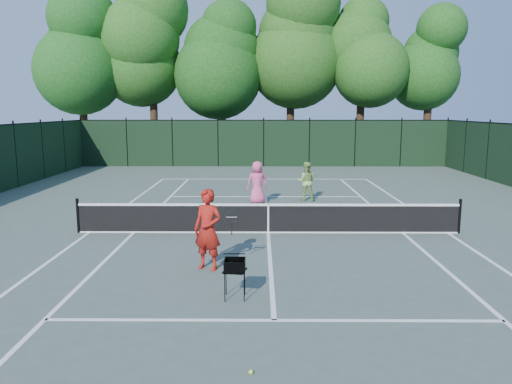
{
  "coord_description": "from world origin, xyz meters",
  "views": [
    {
      "loc": [
        -0.26,
        -14.82,
        3.73
      ],
      "look_at": [
        -0.38,
        1.0,
        1.1
      ],
      "focal_mm": 35.0,
      "sensor_mm": 36.0,
      "label": 1
    }
  ],
  "objects_px": {
    "coach": "(208,229)",
    "ball_hopper": "(235,266)",
    "loose_ball_near_cart": "(251,372)",
    "loose_ball_midcourt": "(216,266)",
    "player_pink": "(257,183)",
    "player_green": "(306,181)"
  },
  "relations": [
    {
      "from": "ball_hopper",
      "to": "loose_ball_midcourt",
      "type": "xyz_separation_m",
      "value": [
        -0.54,
        1.98,
        -0.64
      ]
    },
    {
      "from": "coach",
      "to": "ball_hopper",
      "type": "bearing_deg",
      "value": -45.12
    },
    {
      "from": "player_pink",
      "to": "loose_ball_near_cart",
      "type": "height_order",
      "value": "player_pink"
    },
    {
      "from": "player_pink",
      "to": "loose_ball_near_cart",
      "type": "xyz_separation_m",
      "value": [
        -0.03,
        -13.0,
        -0.82
      ]
    },
    {
      "from": "player_green",
      "to": "loose_ball_midcourt",
      "type": "distance_m",
      "value": 9.35
    },
    {
      "from": "loose_ball_near_cart",
      "to": "player_pink",
      "type": "bearing_deg",
      "value": 89.87
    },
    {
      "from": "player_green",
      "to": "loose_ball_midcourt",
      "type": "height_order",
      "value": "player_green"
    },
    {
      "from": "player_green",
      "to": "loose_ball_midcourt",
      "type": "xyz_separation_m",
      "value": [
        -2.95,
        -8.84,
        -0.77
      ]
    },
    {
      "from": "coach",
      "to": "ball_hopper",
      "type": "distance_m",
      "value": 2.0
    },
    {
      "from": "player_pink",
      "to": "loose_ball_midcourt",
      "type": "distance_m",
      "value": 8.21
    },
    {
      "from": "player_pink",
      "to": "player_green",
      "type": "bearing_deg",
      "value": -173.48
    },
    {
      "from": "coach",
      "to": "ball_hopper",
      "type": "relative_size",
      "value": 2.39
    },
    {
      "from": "loose_ball_midcourt",
      "to": "ball_hopper",
      "type": "bearing_deg",
      "value": -74.65
    },
    {
      "from": "ball_hopper",
      "to": "loose_ball_near_cart",
      "type": "bearing_deg",
      "value": -70.38
    },
    {
      "from": "loose_ball_near_cart",
      "to": "loose_ball_midcourt",
      "type": "bearing_deg",
      "value": 100.58
    },
    {
      "from": "player_pink",
      "to": "ball_hopper",
      "type": "xyz_separation_m",
      "value": [
        -0.4,
        -10.1,
        -0.18
      ]
    },
    {
      "from": "loose_ball_near_cart",
      "to": "loose_ball_midcourt",
      "type": "height_order",
      "value": "same"
    },
    {
      "from": "loose_ball_midcourt",
      "to": "player_pink",
      "type": "bearing_deg",
      "value": 83.39
    },
    {
      "from": "player_pink",
      "to": "loose_ball_near_cart",
      "type": "relative_size",
      "value": 25.13
    },
    {
      "from": "coach",
      "to": "loose_ball_midcourt",
      "type": "height_order",
      "value": "coach"
    },
    {
      "from": "coach",
      "to": "loose_ball_near_cart",
      "type": "height_order",
      "value": "coach"
    },
    {
      "from": "loose_ball_near_cart",
      "to": "player_green",
      "type": "bearing_deg",
      "value": 81.56
    }
  ]
}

